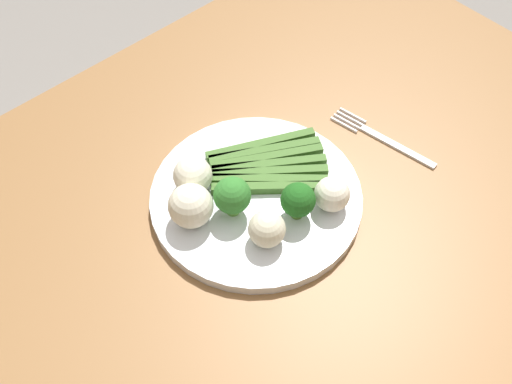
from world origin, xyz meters
TOP-DOWN VIEW (x-y plane):
  - dining_table at (0.00, 0.00)m, footprint 1.21×0.82m
  - plate at (0.06, 0.04)m, footprint 0.28×0.28m
  - asparagus_bundle at (0.10, 0.06)m, footprint 0.18×0.16m
  - broccoli_outer_edge at (0.02, 0.04)m, footprint 0.05×0.05m
  - broccoli_left at (0.07, -0.02)m, footprint 0.04×0.04m
  - cauliflower_back_right at (-0.03, 0.07)m, footprint 0.06×0.06m
  - cauliflower_mid at (0.12, -0.04)m, footprint 0.05×0.05m
  - cauliflower_front_left at (0.02, -0.02)m, footprint 0.05×0.05m
  - cauliflower_near_center at (0.01, 0.10)m, footprint 0.05×0.05m
  - fork at (0.26, 0.00)m, footprint 0.04×0.17m

SIDE VIEW (x-z plane):
  - dining_table at x=0.00m, z-range 0.25..0.97m
  - fork at x=0.26m, z-range 0.72..0.73m
  - plate at x=0.06m, z-range 0.72..0.74m
  - asparagus_bundle at x=0.10m, z-range 0.74..0.75m
  - cauliflower_mid at x=0.12m, z-range 0.74..0.78m
  - cauliflower_front_left at x=0.02m, z-range 0.74..0.78m
  - cauliflower_near_center at x=0.01m, z-range 0.74..0.79m
  - cauliflower_back_right at x=-0.03m, z-range 0.74..0.79m
  - broccoli_left at x=0.07m, z-range 0.74..0.80m
  - broccoli_outer_edge at x=0.02m, z-range 0.74..0.80m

